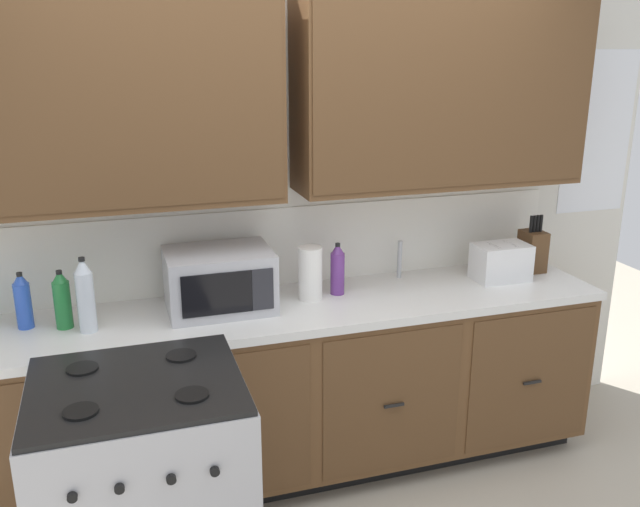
{
  "coord_description": "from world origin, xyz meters",
  "views": [
    {
      "loc": [
        -0.81,
        -2.6,
        2.09
      ],
      "look_at": [
        0.1,
        0.27,
        1.16
      ],
      "focal_mm": 38.22,
      "sensor_mm": 36.0,
      "label": 1
    }
  ],
  "objects_px": {
    "toaster": "(501,262)",
    "paper_towel_roll": "(310,273)",
    "bottle_green": "(62,300)",
    "bottle_clear": "(85,296)",
    "knife_block": "(532,250)",
    "microwave": "(219,280)",
    "bottle_violet": "(337,269)",
    "bottle_blue": "(23,301)",
    "stove_range": "(145,495)"
  },
  "relations": [
    {
      "from": "toaster",
      "to": "paper_towel_roll",
      "type": "relative_size",
      "value": 1.08
    },
    {
      "from": "toaster",
      "to": "bottle_green",
      "type": "relative_size",
      "value": 1.07
    },
    {
      "from": "bottle_green",
      "to": "paper_towel_roll",
      "type": "bearing_deg",
      "value": 0.61
    },
    {
      "from": "bottle_green",
      "to": "bottle_clear",
      "type": "distance_m",
      "value": 0.13
    },
    {
      "from": "bottle_green",
      "to": "bottle_clear",
      "type": "bearing_deg",
      "value": -36.19
    },
    {
      "from": "knife_block",
      "to": "microwave",
      "type": "bearing_deg",
      "value": -178.56
    },
    {
      "from": "knife_block",
      "to": "bottle_violet",
      "type": "height_order",
      "value": "knife_block"
    },
    {
      "from": "toaster",
      "to": "paper_towel_roll",
      "type": "distance_m",
      "value": 1.03
    },
    {
      "from": "microwave",
      "to": "bottle_clear",
      "type": "height_order",
      "value": "bottle_clear"
    },
    {
      "from": "microwave",
      "to": "knife_block",
      "type": "relative_size",
      "value": 1.55
    },
    {
      "from": "toaster",
      "to": "knife_block",
      "type": "height_order",
      "value": "knife_block"
    },
    {
      "from": "toaster",
      "to": "bottle_green",
      "type": "height_order",
      "value": "bottle_green"
    },
    {
      "from": "toaster",
      "to": "bottle_blue",
      "type": "distance_m",
      "value": 2.3
    },
    {
      "from": "stove_range",
      "to": "microwave",
      "type": "height_order",
      "value": "microwave"
    },
    {
      "from": "bottle_green",
      "to": "stove_range",
      "type": "bearing_deg",
      "value": -68.72
    },
    {
      "from": "bottle_violet",
      "to": "bottle_blue",
      "type": "height_order",
      "value": "bottle_violet"
    },
    {
      "from": "paper_towel_roll",
      "to": "microwave",
      "type": "bearing_deg",
      "value": 179.45
    },
    {
      "from": "toaster",
      "to": "bottle_violet",
      "type": "xyz_separation_m",
      "value": [
        -0.88,
        0.06,
        0.03
      ]
    },
    {
      "from": "bottle_green",
      "to": "bottle_violet",
      "type": "relative_size",
      "value": 1.01
    },
    {
      "from": "bottle_clear",
      "to": "bottle_blue",
      "type": "xyz_separation_m",
      "value": [
        -0.26,
        0.12,
        -0.04
      ]
    },
    {
      "from": "bottle_blue",
      "to": "knife_block",
      "type": "bearing_deg",
      "value": 0.2
    },
    {
      "from": "bottle_clear",
      "to": "knife_block",
      "type": "bearing_deg",
      "value": 3.29
    },
    {
      "from": "knife_block",
      "to": "bottle_green",
      "type": "bearing_deg",
      "value": -178.59
    },
    {
      "from": "microwave",
      "to": "paper_towel_roll",
      "type": "bearing_deg",
      "value": -0.55
    },
    {
      "from": "toaster",
      "to": "knife_block",
      "type": "relative_size",
      "value": 0.9
    },
    {
      "from": "microwave",
      "to": "bottle_violet",
      "type": "height_order",
      "value": "microwave"
    },
    {
      "from": "stove_range",
      "to": "microwave",
      "type": "relative_size",
      "value": 1.98
    },
    {
      "from": "bottle_violet",
      "to": "toaster",
      "type": "bearing_deg",
      "value": -3.69
    },
    {
      "from": "stove_range",
      "to": "bottle_blue",
      "type": "bearing_deg",
      "value": 120.4
    },
    {
      "from": "microwave",
      "to": "toaster",
      "type": "xyz_separation_m",
      "value": [
        1.46,
        -0.03,
        -0.04
      ]
    },
    {
      "from": "bottle_clear",
      "to": "bottle_blue",
      "type": "bearing_deg",
      "value": 154.83
    },
    {
      "from": "knife_block",
      "to": "bottle_clear",
      "type": "xyz_separation_m",
      "value": [
        -2.28,
        -0.13,
        0.05
      ]
    },
    {
      "from": "stove_range",
      "to": "knife_block",
      "type": "xyz_separation_m",
      "value": [
        2.12,
        0.73,
        0.56
      ]
    },
    {
      "from": "paper_towel_roll",
      "to": "bottle_blue",
      "type": "relative_size",
      "value": 1.03
    },
    {
      "from": "knife_block",
      "to": "bottle_blue",
      "type": "relative_size",
      "value": 1.23
    },
    {
      "from": "paper_towel_roll",
      "to": "knife_block",
      "type": "bearing_deg",
      "value": 2.12
    },
    {
      "from": "toaster",
      "to": "bottle_violet",
      "type": "relative_size",
      "value": 1.08
    },
    {
      "from": "microwave",
      "to": "bottle_blue",
      "type": "height_order",
      "value": "microwave"
    },
    {
      "from": "bottle_blue",
      "to": "paper_towel_roll",
      "type": "bearing_deg",
      "value": -1.71
    },
    {
      "from": "bottle_blue",
      "to": "toaster",
      "type": "bearing_deg",
      "value": -1.69
    },
    {
      "from": "stove_range",
      "to": "toaster",
      "type": "xyz_separation_m",
      "value": [
        1.88,
        0.65,
        0.54
      ]
    },
    {
      "from": "knife_block",
      "to": "bottle_green",
      "type": "height_order",
      "value": "knife_block"
    },
    {
      "from": "stove_range",
      "to": "microwave",
      "type": "distance_m",
      "value": 0.99
    },
    {
      "from": "bottle_green",
      "to": "bottle_blue",
      "type": "height_order",
      "value": "bottle_green"
    },
    {
      "from": "toaster",
      "to": "bottle_clear",
      "type": "bearing_deg",
      "value": -178.48
    },
    {
      "from": "toaster",
      "to": "bottle_blue",
      "type": "relative_size",
      "value": 1.11
    },
    {
      "from": "bottle_clear",
      "to": "bottle_violet",
      "type": "height_order",
      "value": "bottle_clear"
    },
    {
      "from": "microwave",
      "to": "toaster",
      "type": "distance_m",
      "value": 1.46
    },
    {
      "from": "stove_range",
      "to": "bottle_green",
      "type": "distance_m",
      "value": 0.92
    },
    {
      "from": "microwave",
      "to": "toaster",
      "type": "height_order",
      "value": "microwave"
    }
  ]
}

